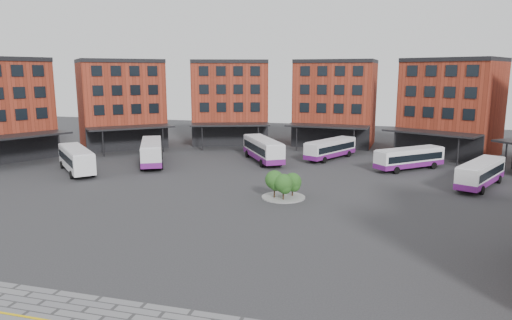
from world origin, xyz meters
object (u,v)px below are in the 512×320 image
(tree_island, at_px, (284,184))
(bus_e, at_px, (409,158))
(bus_f, at_px, (481,173))
(bus_b, at_px, (152,152))
(bus_a, at_px, (76,158))
(bus_c, at_px, (263,149))
(bus_d, at_px, (331,149))

(tree_island, relative_size, bus_e, 0.49)
(tree_island, bearing_deg, bus_f, 27.71)
(bus_f, bearing_deg, bus_b, -156.32)
(bus_a, xyz_separation_m, bus_e, (40.65, 12.81, -0.30))
(bus_c, relative_size, bus_d, 1.11)
(tree_island, xyz_separation_m, bus_e, (12.82, 17.92, 0.01))
(bus_b, bearing_deg, tree_island, -57.47)
(bus_b, relative_size, bus_e, 1.26)
(tree_island, xyz_separation_m, bus_d, (2.12, 22.76, 0.02))
(tree_island, relative_size, bus_f, 0.43)
(bus_f, bearing_deg, bus_a, -147.47)
(bus_c, relative_size, bus_e, 1.25)
(bus_b, bearing_deg, bus_e, -17.85)
(tree_island, relative_size, bus_a, 0.45)
(bus_b, height_order, bus_f, bus_b)
(tree_island, bearing_deg, bus_b, 149.94)
(bus_b, relative_size, bus_c, 1.01)
(tree_island, xyz_separation_m, bus_f, (19.90, 10.45, 0.03))
(bus_c, bearing_deg, bus_e, -32.60)
(bus_d, bearing_deg, bus_a, -122.71)
(bus_f, bearing_deg, bus_c, -170.12)
(tree_island, distance_m, bus_f, 22.48)
(bus_d, height_order, bus_e, bus_d)
(bus_c, bearing_deg, bus_a, -179.40)
(bus_f, bearing_deg, tree_island, -126.16)
(tree_island, xyz_separation_m, bus_c, (-6.90, 18.27, 0.24))
(bus_c, bearing_deg, tree_island, -100.88)
(bus_a, height_order, bus_b, bus_b)
(bus_c, bearing_deg, bus_f, -47.83)
(bus_c, height_order, bus_d, bus_c)
(bus_b, xyz_separation_m, bus_e, (33.92, 5.71, -0.21))
(bus_f, bearing_deg, bus_e, 159.61)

